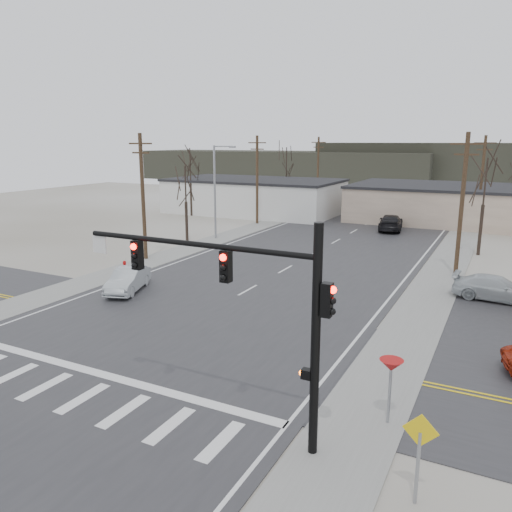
{
  "coord_description": "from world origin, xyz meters",
  "views": [
    {
      "loc": [
        14.44,
        -19.11,
        9.39
      ],
      "look_at": [
        1.08,
        7.07,
        2.6
      ],
      "focal_mm": 35.0,
      "sensor_mm": 36.0,
      "label": 1
    }
  ],
  "objects_px": {
    "sedan_crossing": "(128,280)",
    "car_parked_silver": "(497,289)",
    "traffic_signal_mast": "(257,300)",
    "car_far_a": "(391,222)",
    "fire_hydrant": "(125,266)",
    "car_far_b": "(413,198)"
  },
  "relations": [
    {
      "from": "car_far_b",
      "to": "car_parked_silver",
      "type": "relative_size",
      "value": 0.8
    },
    {
      "from": "traffic_signal_mast",
      "to": "car_far_b",
      "type": "xyz_separation_m",
      "value": [
        -6.99,
        67.95,
        -3.95
      ]
    },
    {
      "from": "car_parked_silver",
      "to": "car_far_a",
      "type": "bearing_deg",
      "value": 30.26
    },
    {
      "from": "car_far_b",
      "to": "car_parked_silver",
      "type": "bearing_deg",
      "value": -76.86
    },
    {
      "from": "fire_hydrant",
      "to": "car_parked_silver",
      "type": "bearing_deg",
      "value": 11.55
    },
    {
      "from": "traffic_signal_mast",
      "to": "sedan_crossing",
      "type": "height_order",
      "value": "traffic_signal_mast"
    },
    {
      "from": "traffic_signal_mast",
      "to": "car_far_a",
      "type": "xyz_separation_m",
      "value": [
        -4.59,
        40.66,
        -3.79
      ]
    },
    {
      "from": "fire_hydrant",
      "to": "car_parked_silver",
      "type": "height_order",
      "value": "car_parked_silver"
    },
    {
      "from": "fire_hydrant",
      "to": "car_parked_silver",
      "type": "distance_m",
      "value": 24.98
    },
    {
      "from": "car_far_a",
      "to": "sedan_crossing",
      "type": "bearing_deg",
      "value": 62.51
    },
    {
      "from": "car_far_a",
      "to": "car_far_b",
      "type": "xyz_separation_m",
      "value": [
        -2.41,
        27.29,
        -0.16
      ]
    },
    {
      "from": "traffic_signal_mast",
      "to": "sedan_crossing",
      "type": "xyz_separation_m",
      "value": [
        -14.58,
        10.56,
        -3.88
      ]
    },
    {
      "from": "sedan_crossing",
      "to": "car_parked_silver",
      "type": "bearing_deg",
      "value": 2.11
    },
    {
      "from": "traffic_signal_mast",
      "to": "sedan_crossing",
      "type": "distance_m",
      "value": 18.42
    },
    {
      "from": "car_far_a",
      "to": "car_parked_silver",
      "type": "xyz_separation_m",
      "value": [
        10.96,
        -21.46,
        -0.13
      ]
    },
    {
      "from": "sedan_crossing",
      "to": "traffic_signal_mast",
      "type": "bearing_deg",
      "value": -56.21
    },
    {
      "from": "traffic_signal_mast",
      "to": "car_far_a",
      "type": "distance_m",
      "value": 41.09
    },
    {
      "from": "traffic_signal_mast",
      "to": "fire_hydrant",
      "type": "xyz_separation_m",
      "value": [
        -18.09,
        14.2,
        -4.22
      ]
    },
    {
      "from": "traffic_signal_mast",
      "to": "car_far_a",
      "type": "bearing_deg",
      "value": 96.44
    },
    {
      "from": "car_far_a",
      "to": "car_parked_silver",
      "type": "relative_size",
      "value": 1.16
    },
    {
      "from": "sedan_crossing",
      "to": "car_far_a",
      "type": "relative_size",
      "value": 0.78
    },
    {
      "from": "car_far_b",
      "to": "car_parked_silver",
      "type": "distance_m",
      "value": 50.55
    }
  ]
}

